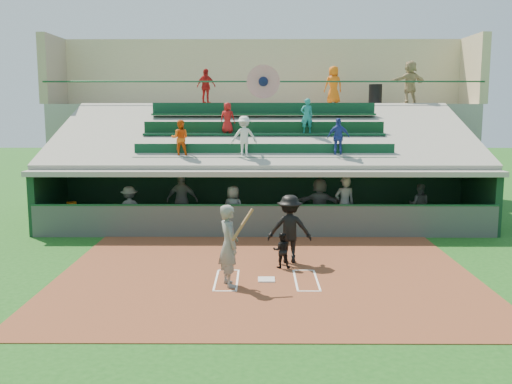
{
  "coord_description": "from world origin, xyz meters",
  "views": [
    {
      "loc": [
        -0.2,
        -14.19,
        4.4
      ],
      "look_at": [
        -0.29,
        3.5,
        1.8
      ],
      "focal_mm": 40.0,
      "sensor_mm": 36.0,
      "label": 1
    }
  ],
  "objects_px": {
    "water_cooler": "(72,207)",
    "white_table": "(74,221)",
    "catcher": "(282,250)",
    "trash_bin": "(375,94)",
    "batter_at_plate": "(229,245)",
    "home_plate": "(266,279)"
  },
  "relations": [
    {
      "from": "batter_at_plate",
      "to": "catcher",
      "type": "height_order",
      "value": "batter_at_plate"
    },
    {
      "from": "batter_at_plate",
      "to": "white_table",
      "type": "distance_m",
      "value": 8.92
    },
    {
      "from": "home_plate",
      "to": "catcher",
      "type": "xyz_separation_m",
      "value": [
        0.43,
        1.16,
        0.48
      ]
    },
    {
      "from": "batter_at_plate",
      "to": "trash_bin",
      "type": "bearing_deg",
      "value": 65.44
    },
    {
      "from": "batter_at_plate",
      "to": "white_table",
      "type": "xyz_separation_m",
      "value": [
        -6.0,
        6.56,
        -0.69
      ]
    },
    {
      "from": "trash_bin",
      "to": "home_plate",
      "type": "bearing_deg",
      "value": -111.89
    },
    {
      "from": "water_cooler",
      "to": "trash_bin",
      "type": "relative_size",
      "value": 0.39
    },
    {
      "from": "white_table",
      "to": "water_cooler",
      "type": "xyz_separation_m",
      "value": [
        -0.06,
        0.04,
        0.5
      ]
    },
    {
      "from": "catcher",
      "to": "white_table",
      "type": "height_order",
      "value": "catcher"
    },
    {
      "from": "home_plate",
      "to": "trash_bin",
      "type": "relative_size",
      "value": 0.46
    },
    {
      "from": "water_cooler",
      "to": "white_table",
      "type": "bearing_deg",
      "value": -32.36
    },
    {
      "from": "catcher",
      "to": "batter_at_plate",
      "type": "bearing_deg",
      "value": 48.31
    },
    {
      "from": "white_table",
      "to": "home_plate",
      "type": "bearing_deg",
      "value": -47.29
    },
    {
      "from": "batter_at_plate",
      "to": "catcher",
      "type": "bearing_deg",
      "value": 49.56
    },
    {
      "from": "white_table",
      "to": "batter_at_plate",
      "type": "bearing_deg",
      "value": -53.48
    },
    {
      "from": "batter_at_plate",
      "to": "trash_bin",
      "type": "xyz_separation_m",
      "value": [
        6.28,
        13.75,
        4.02
      ]
    },
    {
      "from": "home_plate",
      "to": "water_cooler",
      "type": "bearing_deg",
      "value": 138.7
    },
    {
      "from": "water_cooler",
      "to": "trash_bin",
      "type": "distance_m",
      "value": 14.87
    },
    {
      "from": "home_plate",
      "to": "trash_bin",
      "type": "bearing_deg",
      "value": 68.11
    },
    {
      "from": "trash_bin",
      "to": "batter_at_plate",
      "type": "bearing_deg",
      "value": -114.56
    },
    {
      "from": "batter_at_plate",
      "to": "water_cooler",
      "type": "xyz_separation_m",
      "value": [
        -6.06,
        6.6,
        -0.19
      ]
    },
    {
      "from": "home_plate",
      "to": "white_table",
      "type": "bearing_deg",
      "value": 138.63
    }
  ]
}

